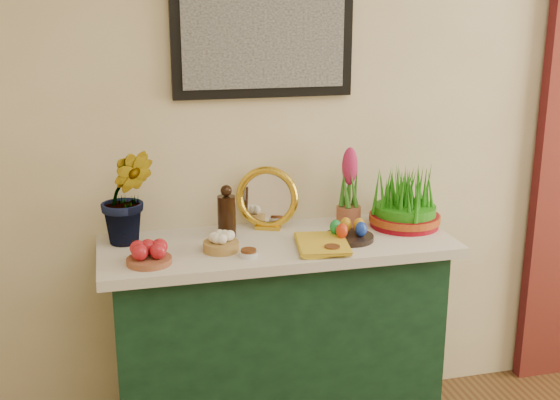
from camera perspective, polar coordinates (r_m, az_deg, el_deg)
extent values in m
cube|color=beige|center=(3.06, 7.49, 7.11)|extent=(4.00, 0.04, 2.70)
cube|color=black|center=(2.87, -1.37, 13.69)|extent=(0.74, 0.03, 0.54)
cube|color=#A5A5A5|center=(2.85, -1.29, 13.68)|extent=(0.66, 0.01, 0.46)
cube|color=#153B23|center=(2.99, -0.24, -11.74)|extent=(1.30, 0.45, 0.85)
cube|color=beige|center=(2.81, -0.25, -3.66)|extent=(1.40, 0.55, 0.04)
imported|color=#327921|center=(2.76, -12.38, 1.50)|extent=(0.27, 0.23, 0.50)
cylinder|color=brown|center=(2.59, -10.58, -4.88)|extent=(0.17, 0.17, 0.02)
cylinder|color=#AD8945|center=(2.69, -4.82, -3.77)|extent=(0.16, 0.16, 0.04)
cylinder|color=black|center=(2.83, -4.35, -1.34)|extent=(0.07, 0.07, 0.17)
sphere|color=black|center=(2.80, -4.40, 0.77)|extent=(0.05, 0.05, 0.05)
cube|color=gold|center=(2.93, -0.97, -2.21)|extent=(0.12, 0.09, 0.02)
torus|color=gold|center=(2.91, -1.05, 0.19)|extent=(0.27, 0.16, 0.27)
cylinder|color=silver|center=(2.91, -1.03, 0.17)|extent=(0.19, 0.10, 0.20)
imported|color=gold|center=(2.70, 1.40, -3.62)|extent=(0.22, 0.28, 0.04)
cylinder|color=silver|center=(2.62, -2.57, -4.41)|extent=(0.07, 0.07, 0.02)
cylinder|color=#592D14|center=(2.62, -2.57, -4.12)|extent=(0.06, 0.06, 0.01)
cylinder|color=silver|center=(2.66, 4.25, -4.14)|extent=(0.07, 0.07, 0.02)
cylinder|color=#592D14|center=(2.66, 4.26, -3.84)|extent=(0.06, 0.06, 0.01)
cylinder|color=black|center=(2.81, 5.61, -3.05)|extent=(0.23, 0.23, 0.02)
ellipsoid|color=red|center=(2.76, 5.06, -2.51)|extent=(0.05, 0.05, 0.06)
ellipsoid|color=#1734A4|center=(2.79, 6.61, -2.38)|extent=(0.05, 0.05, 0.06)
ellipsoid|color=orange|center=(2.84, 5.37, -2.02)|extent=(0.05, 0.05, 0.06)
ellipsoid|color=#198D3B|center=(2.80, 4.55, -2.22)|extent=(0.05, 0.05, 0.06)
ellipsoid|color=#C98D17|center=(2.84, 6.45, -2.06)|extent=(0.05, 0.05, 0.06)
cylinder|color=#975037|center=(2.98, 5.58, -1.29)|extent=(0.10, 0.10, 0.08)
ellipsoid|color=#CA2868|center=(2.93, 5.69, 2.75)|extent=(0.07, 0.07, 0.16)
cylinder|color=maroon|center=(3.01, 10.08, -1.62)|extent=(0.29, 0.29, 0.05)
cylinder|color=maroon|center=(3.01, 10.09, -1.43)|extent=(0.30, 0.30, 0.03)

